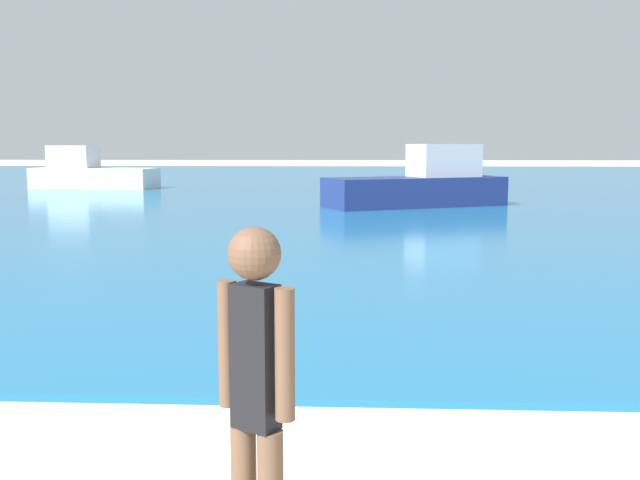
{
  "coord_description": "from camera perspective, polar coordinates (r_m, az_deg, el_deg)",
  "views": [
    {
      "loc": [
        0.29,
        5.21,
        1.88
      ],
      "look_at": [
        -0.03,
        11.85,
        1.01
      ],
      "focal_mm": 40.91,
      "sensor_mm": 36.0,
      "label": 1
    }
  ],
  "objects": [
    {
      "name": "boat_far",
      "position": [
        33.02,
        -17.57,
        4.99
      ],
      "size": [
        5.57,
        2.6,
        1.82
      ],
      "rotation": [
        0.0,
        0.0,
        -0.17
      ],
      "color": "white",
      "rests_on": "water"
    },
    {
      "name": "boat_near",
      "position": [
        22.23,
        7.94,
        4.3
      ],
      "size": [
        5.7,
        3.94,
        1.86
      ],
      "rotation": [
        0.0,
        0.0,
        3.59
      ],
      "color": "navy",
      "rests_on": "water"
    },
    {
      "name": "water",
      "position": [
        35.11,
        2.27,
        4.38
      ],
      "size": [
        160.0,
        60.0,
        0.06
      ],
      "primitive_type": "cube",
      "color": "#1E6B9E",
      "rests_on": "ground"
    },
    {
      "name": "person_standing",
      "position": [
        2.94,
        -5.03,
        -12.17
      ],
      "size": [
        0.32,
        0.22,
        1.57
      ],
      "rotation": [
        0.0,
        0.0,
        5.74
      ],
      "color": "brown",
      "rests_on": "ground"
    }
  ]
}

